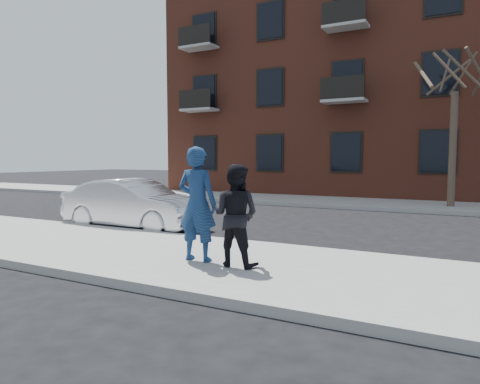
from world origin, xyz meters
The scene contains 10 objects.
ground centered at (0.00, 0.00, 0.00)m, with size 100.00×100.00×0.00m, color black.
near_sidewalk centered at (0.00, -0.25, 0.07)m, with size 50.00×3.50×0.15m, color gray.
near_curb centered at (0.00, 1.55, 0.07)m, with size 50.00×0.10×0.15m, color #999691.
far_sidewalk centered at (0.00, 11.25, 0.07)m, with size 50.00×3.50×0.15m, color gray.
far_curb centered at (0.00, 9.45, 0.07)m, with size 50.00×0.10×0.15m, color #999691.
apartment_building centered at (2.00, 18.00, 6.16)m, with size 24.30×10.30×12.30m.
street_tree centered at (4.50, 11.00, 5.52)m, with size 3.60×3.60×6.80m.
silver_sedan centered at (-3.06, 2.30, 0.68)m, with size 1.44×4.12×1.36m, color silver.
man_hoodie centered at (0.82, -0.48, 1.14)m, with size 0.75×0.54×1.98m.
man_peacoat centered at (1.57, -0.48, 0.99)m, with size 0.83×0.66×1.68m.
Camera 1 is at (4.86, -6.63, 1.93)m, focal length 32.00 mm.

